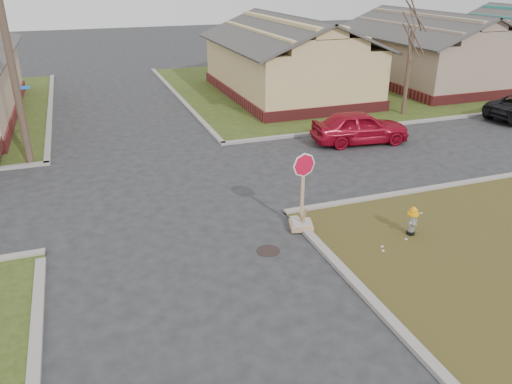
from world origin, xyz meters
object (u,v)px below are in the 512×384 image
object	(u,v)px
utility_pole	(7,42)
fire_hydrant	(412,219)
red_sedan	(360,127)
stop_sign	(302,212)

from	to	relation	value
utility_pole	fire_hydrant	distance (m)	15.11
utility_pole	red_sedan	size ratio (longest dim) A/B	2.13
fire_hydrant	red_sedan	bearing A→B (deg)	48.07
stop_sign	red_sedan	bearing A→B (deg)	63.74
fire_hydrant	utility_pole	bearing A→B (deg)	115.28
utility_pole	red_sedan	distance (m)	14.26
fire_hydrant	stop_sign	xyz separation A→B (m)	(-2.79, 1.43, 0.03)
fire_hydrant	red_sedan	size ratio (longest dim) A/B	0.21
utility_pole	red_sedan	xyz separation A→B (m)	(13.54, -2.07, -3.94)
utility_pole	stop_sign	distance (m)	12.27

